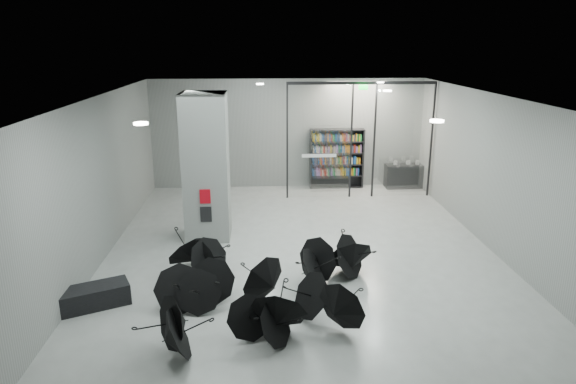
{
  "coord_description": "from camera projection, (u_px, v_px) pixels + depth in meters",
  "views": [
    {
      "loc": [
        -1.03,
        -11.49,
        5.28
      ],
      "look_at": [
        -0.3,
        1.5,
        1.4
      ],
      "focal_mm": 31.61,
      "sensor_mm": 36.0,
      "label": 1
    }
  ],
  "objects": [
    {
      "name": "glass_partition",
      "position": [
        360.0,
        136.0,
        17.33
      ],
      "size": [
        5.06,
        0.08,
        4.0
      ],
      "color": "silver",
      "rests_on": "ground"
    },
    {
      "name": "bench",
      "position": [
        95.0,
        296.0,
        10.47
      ],
      "size": [
        1.49,
        1.1,
        0.44
      ],
      "primitive_type": "cube",
      "rotation": [
        0.0,
        0.0,
        0.43
      ],
      "color": "black",
      "rests_on": "ground"
    },
    {
      "name": "shop_counter",
      "position": [
        405.0,
        176.0,
        18.96
      ],
      "size": [
        1.47,
        0.62,
        0.88
      ],
      "primitive_type": "cube",
      "rotation": [
        0.0,
        0.0,
        0.03
      ],
      "color": "black",
      "rests_on": "ground"
    },
    {
      "name": "info_panel",
      "position": [
        206.0,
        214.0,
        13.5
      ],
      "size": [
        0.3,
        0.03,
        0.42
      ],
      "primitive_type": "cube",
      "color": "black",
      "rests_on": "column"
    },
    {
      "name": "column",
      "position": [
        206.0,
        167.0,
        13.77
      ],
      "size": [
        1.2,
        1.2,
        4.0
      ],
      "primitive_type": "cube",
      "color": "slate",
      "rests_on": "ground"
    },
    {
      "name": "umbrella_cluster",
      "position": [
        260.0,
        289.0,
        10.56
      ],
      "size": [
        5.23,
        4.91,
        1.33
      ],
      "color": "black",
      "rests_on": "ground"
    },
    {
      "name": "bookshelf",
      "position": [
        337.0,
        159.0,
        18.8
      ],
      "size": [
        2.0,
        0.42,
        2.2
      ],
      "primitive_type": null,
      "rotation": [
        0.0,
        0.0,
        -0.01
      ],
      "color": "black",
      "rests_on": "ground"
    },
    {
      "name": "room",
      "position": [
        305.0,
        151.0,
        11.75
      ],
      "size": [
        14.0,
        14.02,
        4.01
      ],
      "color": "gray",
      "rests_on": "ground"
    },
    {
      "name": "exit_sign",
      "position": [
        363.0,
        87.0,
        16.67
      ],
      "size": [
        0.3,
        0.06,
        0.15
      ],
      "primitive_type": "cube",
      "color": "#0CE533",
      "rests_on": "room"
    },
    {
      "name": "fire_cabinet",
      "position": [
        205.0,
        196.0,
        13.36
      ],
      "size": [
        0.28,
        0.04,
        0.38
      ],
      "primitive_type": "cube",
      "color": "#A50A07",
      "rests_on": "column"
    }
  ]
}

